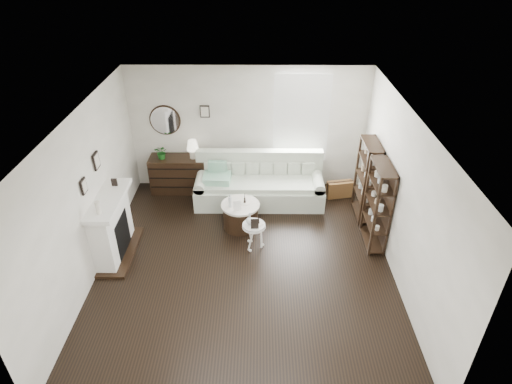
{
  "coord_description": "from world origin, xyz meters",
  "views": [
    {
      "loc": [
        0.24,
        -5.66,
        4.98
      ],
      "look_at": [
        0.18,
        0.8,
        0.98
      ],
      "focal_mm": 30.0,
      "sensor_mm": 36.0,
      "label": 1
    }
  ],
  "objects_px": {
    "sofa": "(259,186)",
    "drum_table": "(241,215)",
    "dresser": "(179,174)",
    "pedestal_table": "(254,226)"
  },
  "relations": [
    {
      "from": "dresser",
      "to": "pedestal_table",
      "type": "distance_m",
      "value": 2.6
    },
    {
      "from": "dresser",
      "to": "drum_table",
      "type": "relative_size",
      "value": 1.63
    },
    {
      "from": "sofa",
      "to": "dresser",
      "type": "height_order",
      "value": "sofa"
    },
    {
      "from": "sofa",
      "to": "drum_table",
      "type": "distance_m",
      "value": 1.04
    },
    {
      "from": "pedestal_table",
      "to": "dresser",
      "type": "bearing_deg",
      "value": 129.99
    },
    {
      "from": "drum_table",
      "to": "pedestal_table",
      "type": "height_order",
      "value": "drum_table"
    },
    {
      "from": "sofa",
      "to": "drum_table",
      "type": "bearing_deg",
      "value": -110.27
    },
    {
      "from": "dresser",
      "to": "pedestal_table",
      "type": "xyz_separation_m",
      "value": [
        1.67,
        -1.99,
        0.06
      ]
    },
    {
      "from": "sofa",
      "to": "dresser",
      "type": "xyz_separation_m",
      "value": [
        -1.76,
        0.39,
        0.06
      ]
    },
    {
      "from": "dresser",
      "to": "pedestal_table",
      "type": "relative_size",
      "value": 2.39
    }
  ]
}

